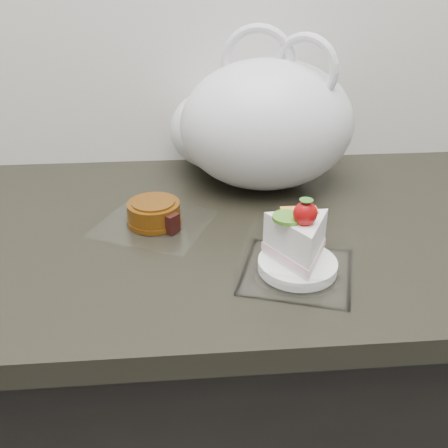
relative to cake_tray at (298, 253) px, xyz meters
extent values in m
cube|color=black|center=(-0.14, 0.16, -0.50)|extent=(2.00, 0.60, 0.86)
cube|color=black|center=(-0.14, 0.16, -0.05)|extent=(2.04, 0.64, 0.04)
cube|color=white|center=(0.00, 0.00, -0.03)|extent=(0.20, 0.20, 0.00)
cylinder|color=white|center=(0.00, 0.00, -0.02)|extent=(0.12, 0.12, 0.02)
ellipsoid|color=red|center=(0.00, -0.01, 0.07)|extent=(0.03, 0.03, 0.04)
cone|color=#2D7223|center=(0.00, -0.01, 0.09)|extent=(0.02, 0.02, 0.01)
cylinder|color=#4F982C|center=(-0.02, 0.00, 0.06)|extent=(0.04, 0.04, 0.01)
cube|color=orange|center=(0.00, 0.02, 0.06)|extent=(0.05, 0.02, 0.01)
cube|color=white|center=(-0.22, 0.17, -0.03)|extent=(0.24, 0.23, 0.00)
cylinder|color=brown|center=(-0.22, 0.17, -0.01)|extent=(0.11, 0.11, 0.04)
cylinder|color=brown|center=(-0.22, 0.17, -0.03)|extent=(0.12, 0.12, 0.01)
cylinder|color=brown|center=(-0.22, 0.17, 0.01)|extent=(0.09, 0.09, 0.00)
cube|color=black|center=(-0.19, 0.14, -0.02)|extent=(0.03, 0.03, 0.03)
ellipsoid|color=white|center=(0.00, 0.32, 0.09)|extent=(0.41, 0.37, 0.25)
ellipsoid|color=white|center=(-0.09, 0.38, 0.06)|extent=(0.25, 0.24, 0.16)
torus|color=white|center=(-0.02, 0.33, 0.21)|extent=(0.14, 0.05, 0.14)
torus|color=white|center=(0.06, 0.29, 0.20)|extent=(0.11, 0.09, 0.13)
camera|label=1|loc=(-0.16, -0.60, 0.39)|focal=40.00mm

